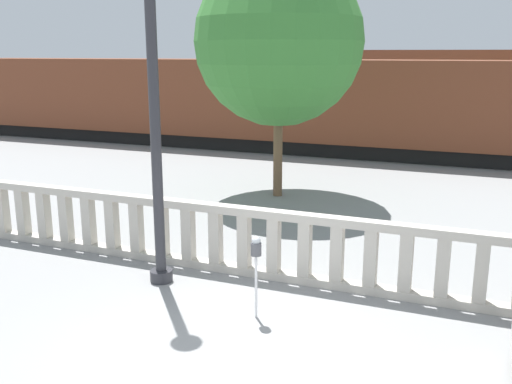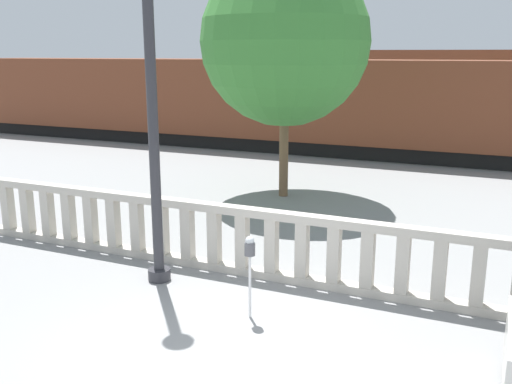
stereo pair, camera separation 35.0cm
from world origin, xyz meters
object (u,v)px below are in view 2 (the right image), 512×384
(train_far, at_px, (412,81))
(tree_left, at_px, (285,41))
(lamppost, at_px, (151,79))
(parking_meter, at_px, (250,254))
(train_near, at_px, (273,102))

(train_far, relative_size, tree_left, 4.16)
(tree_left, bearing_deg, lamppost, -88.09)
(lamppost, relative_size, parking_meter, 4.67)
(parking_meter, xyz_separation_m, train_far, (-2.58, 30.28, 1.08))
(tree_left, bearing_deg, train_far, 90.86)
(tree_left, bearing_deg, parking_meter, -72.55)
(train_far, bearing_deg, parking_meter, -85.13)
(train_near, relative_size, tree_left, 4.60)
(parking_meter, relative_size, tree_left, 0.20)
(lamppost, relative_size, tree_left, 0.93)
(lamppost, xyz_separation_m, train_near, (-3.56, 13.78, -1.54))
(lamppost, distance_m, parking_meter, 3.21)
(train_near, bearing_deg, tree_left, -65.54)
(lamppost, xyz_separation_m, parking_meter, (2.01, -0.66, -2.41))
(train_near, bearing_deg, lamppost, -75.52)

